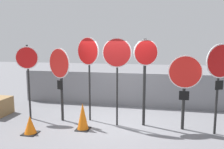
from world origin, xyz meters
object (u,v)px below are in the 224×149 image
(stop_sign_1, at_px, (60,70))
(stop_sign_2, at_px, (88,57))
(stop_sign_4, at_px, (145,66))
(traffic_cone_1, at_px, (30,125))
(stop_sign_3, at_px, (117,59))
(traffic_cone_0, at_px, (83,116))
(stop_sign_0, at_px, (27,65))
(stop_sign_5, at_px, (185,79))
(stop_sign_6, at_px, (220,68))

(stop_sign_1, bearing_deg, stop_sign_2, 39.23)
(stop_sign_4, distance_m, traffic_cone_1, 3.58)
(stop_sign_3, bearing_deg, stop_sign_4, 12.31)
(traffic_cone_0, bearing_deg, stop_sign_1, 149.16)
(stop_sign_0, xyz_separation_m, stop_sign_3, (2.87, -0.04, 0.24))
(stop_sign_0, height_order, traffic_cone_0, stop_sign_0)
(stop_sign_1, bearing_deg, stop_sign_0, -151.73)
(stop_sign_0, distance_m, traffic_cone_0, 2.46)
(stop_sign_1, xyz_separation_m, traffic_cone_1, (-0.39, -1.11, -1.37))
(stop_sign_1, height_order, stop_sign_3, stop_sign_3)
(stop_sign_4, bearing_deg, stop_sign_2, 149.97)
(stop_sign_5, relative_size, traffic_cone_1, 4.21)
(stop_sign_6, bearing_deg, stop_sign_0, 151.09)
(stop_sign_2, relative_size, traffic_cone_0, 3.42)
(stop_sign_5, bearing_deg, stop_sign_3, -177.18)
(stop_sign_3, xyz_separation_m, traffic_cone_1, (-2.19, -1.04, -1.75))
(stop_sign_5, xyz_separation_m, traffic_cone_0, (-2.78, -0.54, -1.07))
(stop_sign_0, bearing_deg, stop_sign_5, -16.30)
(stop_sign_1, height_order, stop_sign_6, stop_sign_6)
(stop_sign_5, distance_m, stop_sign_6, 0.92)
(stop_sign_4, bearing_deg, stop_sign_1, 155.15)
(stop_sign_3, distance_m, stop_sign_6, 2.73)
(stop_sign_1, xyz_separation_m, stop_sign_6, (4.52, -0.18, 0.17))
(stop_sign_2, bearing_deg, stop_sign_5, 21.47)
(traffic_cone_1, bearing_deg, stop_sign_2, 46.32)
(traffic_cone_1, bearing_deg, stop_sign_1, 70.60)
(stop_sign_3, xyz_separation_m, stop_sign_4, (0.80, 0.18, -0.20))
(stop_sign_2, distance_m, stop_sign_6, 3.69)
(stop_sign_1, relative_size, stop_sign_4, 0.90)
(traffic_cone_0, bearing_deg, stop_sign_3, 27.48)
(stop_sign_3, xyz_separation_m, traffic_cone_0, (-0.90, -0.47, -1.62))
(stop_sign_5, bearing_deg, stop_sign_0, -178.97)
(stop_sign_2, height_order, stop_sign_5, stop_sign_2)
(traffic_cone_0, bearing_deg, traffic_cone_1, -156.14)
(stop_sign_2, distance_m, traffic_cone_1, 2.53)
(stop_sign_4, relative_size, traffic_cone_1, 5.11)
(stop_sign_2, distance_m, traffic_cone_0, 1.79)
(stop_sign_4, height_order, traffic_cone_0, stop_sign_4)
(stop_sign_2, height_order, traffic_cone_0, stop_sign_2)
(stop_sign_0, relative_size, stop_sign_3, 0.92)
(stop_sign_6, bearing_deg, traffic_cone_1, 163.37)
(stop_sign_4, relative_size, traffic_cone_0, 3.34)
(traffic_cone_0, bearing_deg, stop_sign_2, 93.82)
(stop_sign_0, xyz_separation_m, stop_sign_4, (3.67, 0.14, 0.04))
(stop_sign_6, bearing_deg, stop_sign_3, 150.41)
(stop_sign_2, xyz_separation_m, stop_sign_6, (3.67, -0.37, -0.22))
(stop_sign_3, height_order, traffic_cone_1, stop_sign_3)
(stop_sign_1, height_order, stop_sign_4, stop_sign_4)
(stop_sign_1, bearing_deg, stop_sign_5, 26.44)
(stop_sign_1, distance_m, traffic_cone_1, 1.81)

